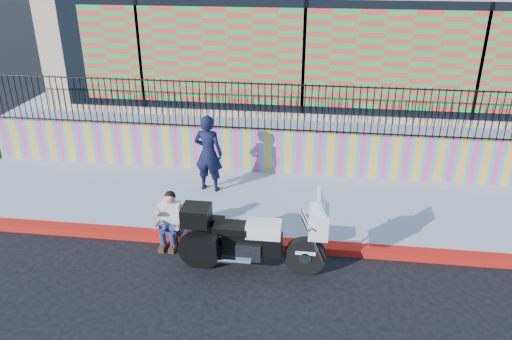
# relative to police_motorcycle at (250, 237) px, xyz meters

# --- Properties ---
(ground) EXTENTS (90.00, 90.00, 0.00)m
(ground) POSITION_rel_police_motorcycle_xyz_m (0.66, 0.77, -0.69)
(ground) COLOR black
(ground) RESTS_ON ground
(red_curb) EXTENTS (16.00, 0.30, 0.15)m
(red_curb) POSITION_rel_police_motorcycle_xyz_m (0.66, 0.77, -0.61)
(red_curb) COLOR #B01D0C
(red_curb) RESTS_ON ground
(sidewalk) EXTENTS (16.00, 3.00, 0.15)m
(sidewalk) POSITION_rel_police_motorcycle_xyz_m (0.66, 2.42, -0.61)
(sidewalk) COLOR #939AB0
(sidewalk) RESTS_ON ground
(mural_wall) EXTENTS (16.00, 0.20, 1.10)m
(mural_wall) POSITION_rel_police_motorcycle_xyz_m (0.66, 4.02, 0.01)
(mural_wall) COLOR #EB3E8D
(mural_wall) RESTS_ON sidewalk
(metal_fence) EXTENTS (15.80, 0.04, 1.20)m
(metal_fence) POSITION_rel_police_motorcycle_xyz_m (0.66, 4.02, 1.16)
(metal_fence) COLOR black
(metal_fence) RESTS_ON mural_wall
(elevated_platform) EXTENTS (16.00, 10.00, 1.25)m
(elevated_platform) POSITION_rel_police_motorcycle_xyz_m (0.66, 9.12, -0.06)
(elevated_platform) COLOR #939AB0
(elevated_platform) RESTS_ON ground
(storefront_building) EXTENTS (14.00, 8.06, 4.00)m
(storefront_building) POSITION_rel_police_motorcycle_xyz_m (0.66, 8.90, 2.56)
(storefront_building) COLOR tan
(storefront_building) RESTS_ON elevated_platform
(police_motorcycle) EXTENTS (2.64, 0.87, 1.64)m
(police_motorcycle) POSITION_rel_police_motorcycle_xyz_m (0.00, 0.00, 0.00)
(police_motorcycle) COLOR black
(police_motorcycle) RESTS_ON ground
(police_officer) EXTENTS (0.72, 0.53, 1.83)m
(police_officer) POSITION_rel_police_motorcycle_xyz_m (-1.36, 2.82, 0.38)
(police_officer) COLOR black
(police_officer) RESTS_ON sidewalk
(seated_man) EXTENTS (0.54, 0.71, 1.06)m
(seated_man) POSITION_rel_police_motorcycle_xyz_m (-1.67, 0.65, -0.24)
(seated_man) COLOR navy
(seated_man) RESTS_ON ground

